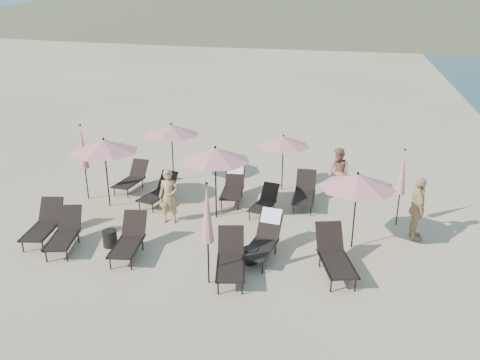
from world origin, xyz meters
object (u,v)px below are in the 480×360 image
(umbrella_closed_2, at_px, (83,148))
(side_table_0, at_px, (110,238))
(side_table_1, at_px, (250,255))
(umbrella_open_0, at_px, (104,146))
(lounger_7, at_px, (159,191))
(umbrella_closed_1, at_px, (402,173))
(lounger_9, at_px, (265,202))
(beachgoer_b, at_px, (338,173))
(lounger_10, at_px, (305,192))
(lounger_3, at_px, (264,237))
(umbrella_closed_0, at_px, (207,214))
(beachgoer_c, at_px, (417,209))
(lounger_1, at_px, (65,232))
(lounger_5, at_px, (335,255))
(lounger_8, at_px, (233,184))
(umbrella_open_1, at_px, (215,155))
(lounger_2, at_px, (129,239))
(umbrella_open_2, at_px, (357,181))
(lounger_4, at_px, (231,258))
(umbrella_open_4, at_px, (283,141))
(umbrella_open_3, at_px, (171,130))
(lounger_0, at_px, (44,224))
(beachgoer_a, at_px, (169,197))
(lounger_6, at_px, (132,178))

(umbrella_closed_2, relative_size, side_table_0, 5.66)
(side_table_1, bearing_deg, umbrella_open_0, 157.10)
(lounger_7, height_order, umbrella_closed_1, umbrella_closed_1)
(lounger_9, xyz_separation_m, beachgoer_b, (2.15, 2.24, 0.48))
(lounger_10, distance_m, umbrella_closed_1, 3.33)
(lounger_3, height_order, umbrella_closed_2, umbrella_closed_2)
(umbrella_closed_0, bearing_deg, beachgoer_c, 38.18)
(lounger_1, bearing_deg, beachgoer_c, 0.60)
(beachgoer_b, bearing_deg, lounger_9, -87.15)
(lounger_5, height_order, umbrella_closed_2, umbrella_closed_2)
(lounger_8, relative_size, umbrella_open_1, 0.81)
(lounger_2, xyz_separation_m, umbrella_open_2, (5.78, 2.11, 1.51))
(lounger_3, relative_size, beachgoer_b, 1.04)
(umbrella_closed_1, bearing_deg, umbrella_closed_2, -175.83)
(lounger_3, relative_size, beachgoer_c, 0.97)
(lounger_7, bearing_deg, lounger_5, -16.66)
(lounger_4, bearing_deg, beachgoer_c, 20.82)
(lounger_3, xyz_separation_m, beachgoer_b, (1.51, 5.02, 0.35))
(umbrella_closed_2, bearing_deg, lounger_7, 6.75)
(umbrella_open_2, relative_size, beachgoer_b, 1.27)
(umbrella_open_2, bearing_deg, umbrella_closed_2, 173.04)
(lounger_10, relative_size, umbrella_closed_2, 0.69)
(umbrella_closed_1, bearing_deg, umbrella_closed_0, -133.34)
(umbrella_open_4, bearing_deg, beachgoer_c, -32.86)
(lounger_7, distance_m, umbrella_open_0, 2.37)
(lounger_7, relative_size, umbrella_open_3, 0.77)
(lounger_1, height_order, umbrella_open_3, umbrella_open_3)
(lounger_3, xyz_separation_m, lounger_9, (-0.65, 2.78, -0.13))
(lounger_9, xyz_separation_m, beachgoer_c, (4.61, -0.61, 0.54))
(lounger_0, distance_m, umbrella_open_3, 6.11)
(umbrella_open_1, relative_size, beachgoer_a, 1.38)
(umbrella_open_1, bearing_deg, lounger_7, 165.99)
(lounger_2, xyz_separation_m, beachgoer_b, (5.02, 5.99, 0.41))
(umbrella_open_2, bearing_deg, lounger_8, 149.30)
(lounger_6, xyz_separation_m, umbrella_open_4, (5.34, 1.54, 1.41))
(umbrella_open_4, xyz_separation_m, umbrella_closed_0, (-0.45, -6.78, -0.04))
(umbrella_closed_0, xyz_separation_m, side_table_1, (0.72, 1.24, -1.62))
(umbrella_open_0, bearing_deg, umbrella_open_3, 70.91)
(lounger_3, distance_m, lounger_7, 5.02)
(lounger_0, height_order, beachgoer_c, beachgoer_c)
(lounger_10, height_order, umbrella_closed_0, umbrella_closed_0)
(umbrella_closed_2, bearing_deg, umbrella_open_0, -19.22)
(umbrella_open_0, relative_size, umbrella_closed_2, 0.89)
(lounger_2, bearing_deg, umbrella_open_4, 51.70)
(lounger_8, height_order, lounger_10, lounger_8)
(lounger_3, bearing_deg, umbrella_closed_1, 46.15)
(lounger_5, bearing_deg, umbrella_open_4, 94.01)
(umbrella_open_2, bearing_deg, lounger_9, 150.58)
(umbrella_open_2, bearing_deg, beachgoer_b, 101.04)
(side_table_0, bearing_deg, lounger_3, 9.21)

